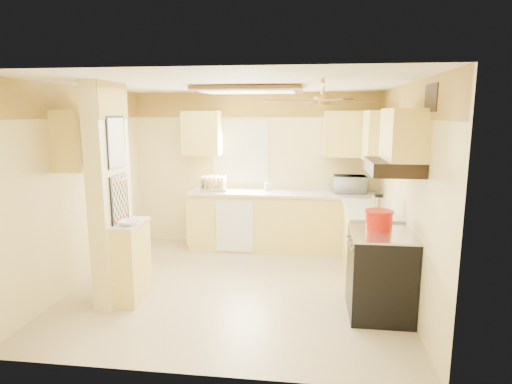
# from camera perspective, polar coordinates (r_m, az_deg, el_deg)

# --- Properties ---
(floor) EXTENTS (4.00, 4.00, 0.00)m
(floor) POSITION_cam_1_polar(r_m,az_deg,el_deg) (5.57, -2.61, -12.41)
(floor) COLOR #C4AF88
(floor) RESTS_ON ground
(ceiling) EXTENTS (4.00, 4.00, 0.00)m
(ceiling) POSITION_cam_1_polar(r_m,az_deg,el_deg) (5.15, -2.85, 14.20)
(ceiling) COLOR white
(ceiling) RESTS_ON wall_back
(wall_back) EXTENTS (4.00, 0.00, 4.00)m
(wall_back) POSITION_cam_1_polar(r_m,az_deg,el_deg) (7.07, -0.07, 3.02)
(wall_back) COLOR beige
(wall_back) RESTS_ON floor
(wall_front) EXTENTS (4.00, 0.00, 4.00)m
(wall_front) POSITION_cam_1_polar(r_m,az_deg,el_deg) (3.40, -8.27, -5.17)
(wall_front) COLOR beige
(wall_front) RESTS_ON floor
(wall_left) EXTENTS (0.00, 3.80, 3.80)m
(wall_left) POSITION_cam_1_polar(r_m,az_deg,el_deg) (5.90, -22.25, 0.76)
(wall_left) COLOR beige
(wall_left) RESTS_ON floor
(wall_right) EXTENTS (0.00, 3.80, 3.80)m
(wall_right) POSITION_cam_1_polar(r_m,az_deg,el_deg) (5.26, 19.29, -0.14)
(wall_right) COLOR beige
(wall_right) RESTS_ON floor
(wallpaper_border) EXTENTS (4.00, 0.02, 0.40)m
(wallpaper_border) POSITION_cam_1_polar(r_m,az_deg,el_deg) (7.00, -0.09, 11.56)
(wallpaper_border) COLOR gold
(wallpaper_border) RESTS_ON wall_back
(partition_column) EXTENTS (0.20, 0.70, 2.50)m
(partition_column) POSITION_cam_1_polar(r_m,az_deg,el_deg) (5.11, -18.90, -0.39)
(partition_column) COLOR beige
(partition_column) RESTS_ON floor
(partition_ledge) EXTENTS (0.25, 0.55, 0.90)m
(partition_ledge) POSITION_cam_1_polar(r_m,az_deg,el_deg) (5.23, -16.18, -9.10)
(partition_ledge) COLOR #F9E066
(partition_ledge) RESTS_ON floor
(ledge_top) EXTENTS (0.28, 0.58, 0.04)m
(ledge_top) POSITION_cam_1_polar(r_m,az_deg,el_deg) (5.09, -16.45, -4.10)
(ledge_top) COLOR silver
(ledge_top) RESTS_ON partition_ledge
(lower_cabinets_back) EXTENTS (3.00, 0.60, 0.90)m
(lower_cabinets_back) POSITION_cam_1_polar(r_m,az_deg,el_deg) (6.88, 3.75, -3.99)
(lower_cabinets_back) COLOR #F9E066
(lower_cabinets_back) RESTS_ON floor
(lower_cabinets_right) EXTENTS (0.60, 1.40, 0.90)m
(lower_cabinets_right) POSITION_cam_1_polar(r_m,az_deg,el_deg) (5.96, 14.81, -6.60)
(lower_cabinets_right) COLOR #F9E066
(lower_cabinets_right) RESTS_ON floor
(countertop_back) EXTENTS (3.04, 0.64, 0.04)m
(countertop_back) POSITION_cam_1_polar(r_m,az_deg,el_deg) (6.77, 3.80, -0.16)
(countertop_back) COLOR silver
(countertop_back) RESTS_ON lower_cabinets_back
(countertop_right) EXTENTS (0.64, 1.44, 0.04)m
(countertop_right) POSITION_cam_1_polar(r_m,az_deg,el_deg) (5.85, 14.92, -2.18)
(countertop_right) COLOR silver
(countertop_right) RESTS_ON lower_cabinets_right
(dishwasher_panel) EXTENTS (0.58, 0.02, 0.80)m
(dishwasher_panel) POSITION_cam_1_polar(r_m,az_deg,el_deg) (6.67, -2.88, -4.62)
(dishwasher_panel) COLOR white
(dishwasher_panel) RESTS_ON lower_cabinets_back
(window) EXTENTS (0.92, 0.02, 1.02)m
(window) POSITION_cam_1_polar(r_m,az_deg,el_deg) (7.06, -2.10, 5.45)
(window) COLOR white
(window) RESTS_ON wall_back
(upper_cab_back_left) EXTENTS (0.60, 0.35, 0.70)m
(upper_cab_back_left) POSITION_cam_1_polar(r_m,az_deg,el_deg) (7.01, -7.23, 7.80)
(upper_cab_back_left) COLOR #F9E066
(upper_cab_back_left) RESTS_ON wall_back
(upper_cab_back_right) EXTENTS (0.90, 0.35, 0.70)m
(upper_cab_back_right) POSITION_cam_1_polar(r_m,az_deg,el_deg) (6.82, 12.88, 7.55)
(upper_cab_back_right) COLOR #F9E066
(upper_cab_back_right) RESTS_ON wall_back
(upper_cab_right) EXTENTS (0.35, 1.00, 0.70)m
(upper_cab_right) POSITION_cam_1_polar(r_m,az_deg,el_deg) (6.38, 15.76, 7.25)
(upper_cab_right) COLOR #F9E066
(upper_cab_right) RESTS_ON wall_right
(upper_cab_left_wall) EXTENTS (0.35, 0.75, 0.70)m
(upper_cab_left_wall) POSITION_cam_1_polar(r_m,az_deg,el_deg) (5.53, -22.35, 6.44)
(upper_cab_left_wall) COLOR #F9E066
(upper_cab_left_wall) RESTS_ON wall_left
(upper_cab_over_stove) EXTENTS (0.35, 0.76, 0.52)m
(upper_cab_over_stove) POSITION_cam_1_polar(r_m,az_deg,el_deg) (4.61, 19.07, 7.25)
(upper_cab_over_stove) COLOR #F9E066
(upper_cab_over_stove) RESTS_ON wall_right
(stove) EXTENTS (0.68, 0.77, 0.92)m
(stove) POSITION_cam_1_polar(r_m,az_deg,el_deg) (4.88, 16.21, -10.39)
(stove) COLOR black
(stove) RESTS_ON floor
(range_hood) EXTENTS (0.50, 0.76, 0.14)m
(range_hood) POSITION_cam_1_polar(r_m,az_deg,el_deg) (4.62, 17.80, 3.22)
(range_hood) COLOR black
(range_hood) RESTS_ON upper_cab_over_stove
(poster_menu) EXTENTS (0.02, 0.42, 0.57)m
(poster_menu) POSITION_cam_1_polar(r_m,az_deg,el_deg) (4.99, -18.14, 6.36)
(poster_menu) COLOR black
(poster_menu) RESTS_ON partition_column
(poster_nashville) EXTENTS (0.02, 0.42, 0.57)m
(poster_nashville) POSITION_cam_1_polar(r_m,az_deg,el_deg) (5.08, -17.73, -0.98)
(poster_nashville) COLOR black
(poster_nashville) RESTS_ON partition_column
(ceiling_light_panel) EXTENTS (1.35, 0.95, 0.06)m
(ceiling_light_panel) POSITION_cam_1_polar(r_m,az_deg,el_deg) (5.62, -0.90, 13.43)
(ceiling_light_panel) COLOR brown
(ceiling_light_panel) RESTS_ON ceiling
(ceiling_fan) EXTENTS (1.15, 1.15, 0.26)m
(ceiling_fan) POSITION_cam_1_polar(r_m,az_deg,el_deg) (4.36, 8.84, 11.97)
(ceiling_fan) COLOR gold
(ceiling_fan) RESTS_ON ceiling
(vent_grate) EXTENTS (0.02, 0.40, 0.25)m
(vent_grate) POSITION_cam_1_polar(r_m,az_deg,el_deg) (4.30, 22.37, 11.54)
(vent_grate) COLOR black
(vent_grate) RESTS_ON wall_right
(microwave) EXTENTS (0.50, 0.35, 0.27)m
(microwave) POSITION_cam_1_polar(r_m,az_deg,el_deg) (6.80, 12.39, 1.00)
(microwave) COLOR white
(microwave) RESTS_ON countertop_back
(bowl) EXTENTS (0.22, 0.22, 0.05)m
(bowl) POSITION_cam_1_polar(r_m,az_deg,el_deg) (4.96, -16.58, -3.96)
(bowl) COLOR white
(bowl) RESTS_ON ledge_top
(dutch_oven) EXTENTS (0.31, 0.31, 0.21)m
(dutch_oven) POSITION_cam_1_polar(r_m,az_deg,el_deg) (4.87, 16.07, -3.53)
(dutch_oven) COLOR red
(dutch_oven) RESTS_ON stove
(kettle) EXTENTS (0.17, 0.17, 0.25)m
(kettle) POSITION_cam_1_polar(r_m,az_deg,el_deg) (5.45, 16.02, -1.65)
(kettle) COLOR silver
(kettle) RESTS_ON countertop_right
(dish_rack) EXTENTS (0.44, 0.35, 0.23)m
(dish_rack) POSITION_cam_1_polar(r_m,az_deg,el_deg) (6.89, -5.71, 0.88)
(dish_rack) COLOR tan
(dish_rack) RESTS_ON countertop_back
(utensil_crock) EXTENTS (0.10, 0.10, 0.19)m
(utensil_crock) POSITION_cam_1_polar(r_m,az_deg,el_deg) (6.87, 1.48, 0.72)
(utensil_crock) COLOR white
(utensil_crock) RESTS_ON countertop_back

